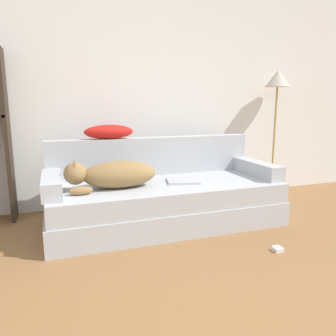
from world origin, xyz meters
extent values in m
cube|color=white|center=(0.00, 2.86, 1.35)|extent=(8.05, 0.06, 2.70)
cube|color=#B2B7BC|center=(0.16, 2.10, 0.11)|extent=(2.08, 0.90, 0.21)
cube|color=#B2B7BC|center=(0.16, 2.09, 0.30)|extent=(2.04, 0.86, 0.17)
cube|color=#B2B7BC|center=(0.16, 2.48, 0.57)|extent=(2.04, 0.15, 0.37)
cube|color=#B2B7BC|center=(-0.81, 2.09, 0.45)|extent=(0.15, 0.71, 0.14)
cube|color=#B2B7BC|center=(1.12, 2.09, 0.45)|extent=(0.15, 0.71, 0.14)
ellipsoid|color=olive|center=(-0.26, 2.05, 0.50)|extent=(0.63, 0.30, 0.23)
sphere|color=olive|center=(-0.62, 2.05, 0.53)|extent=(0.18, 0.18, 0.18)
cone|color=olive|center=(-0.62, 2.00, 0.60)|extent=(0.06, 0.06, 0.08)
cone|color=olive|center=(-0.62, 2.10, 0.60)|extent=(0.06, 0.06, 0.08)
ellipsoid|color=olive|center=(-0.59, 1.92, 0.42)|extent=(0.19, 0.07, 0.07)
cube|color=#B7B7BC|center=(0.32, 2.06, 0.39)|extent=(0.34, 0.31, 0.02)
ellipsoid|color=red|center=(-0.27, 2.47, 0.83)|extent=(0.47, 0.17, 0.13)
cube|color=#2D2319|center=(-1.17, 2.68, 0.79)|extent=(0.04, 0.26, 1.58)
cylinder|color=tan|center=(1.73, 2.64, 0.01)|extent=(0.27, 0.27, 0.02)
cylinder|color=tan|center=(1.73, 2.64, 0.65)|extent=(0.02, 0.02, 1.26)
cone|color=beige|center=(1.73, 2.64, 1.37)|extent=(0.29, 0.29, 0.19)
cube|color=white|center=(0.76, 1.25, 0.02)|extent=(0.07, 0.07, 0.03)
camera|label=1|loc=(-0.77, -0.63, 1.08)|focal=35.00mm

